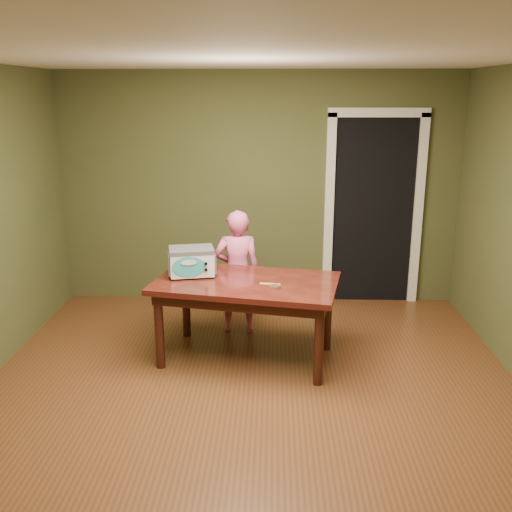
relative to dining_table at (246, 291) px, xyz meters
name	(u,v)px	position (x,y,z in m)	size (l,w,h in m)	color
floor	(249,410)	(0.07, -0.90, -0.65)	(5.00, 5.00, 0.00)	brown
room_shell	(249,190)	(0.07, -0.90, 1.06)	(4.52, 5.02, 2.61)	#4A4D29
doorway	(369,207)	(1.37, 1.88, 0.41)	(1.10, 0.66, 2.25)	black
dining_table	(246,291)	(0.00, 0.00, 0.00)	(1.74, 1.19, 0.75)	black
toy_oven	(192,261)	(-0.50, 0.13, 0.24)	(0.47, 0.36, 0.26)	#4C4F54
baking_pan	(275,287)	(0.25, -0.19, 0.11)	(0.10, 0.10, 0.02)	silver
spatula	(270,284)	(0.21, -0.10, 0.10)	(0.18, 0.03, 0.01)	#E9C065
child	(237,272)	(-0.12, 0.62, -0.02)	(0.46, 0.30, 1.26)	#E35D92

